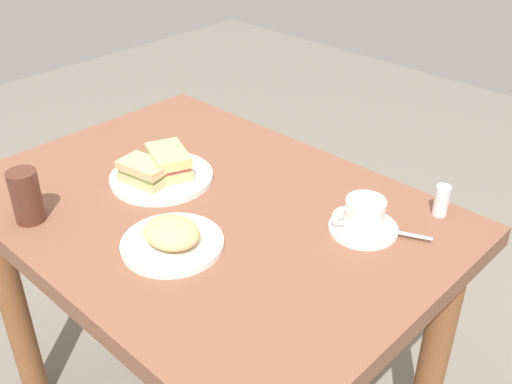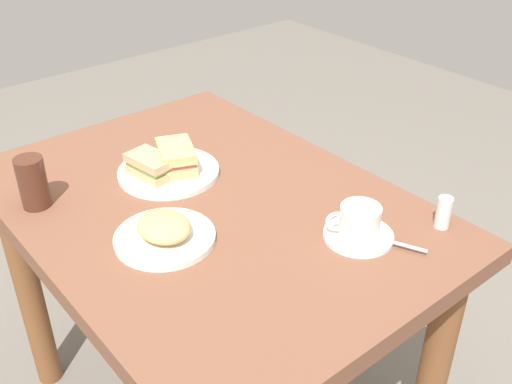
{
  "view_description": "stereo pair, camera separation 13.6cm",
  "coord_description": "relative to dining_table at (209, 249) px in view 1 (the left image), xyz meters",
  "views": [
    {
      "loc": [
        -0.88,
        0.75,
        1.5
      ],
      "look_at": [
        -0.08,
        -0.08,
        0.79
      ],
      "focal_mm": 42.19,
      "sensor_mm": 36.0,
      "label": 1
    },
    {
      "loc": [
        -0.97,
        0.66,
        1.5
      ],
      "look_at": [
        -0.08,
        -0.08,
        0.79
      ],
      "focal_mm": 42.19,
      "sensor_mm": 36.0,
      "label": 2
    }
  ],
  "objects": [
    {
      "name": "sandwich_plate",
      "position": [
        0.16,
        -0.0,
        0.13
      ],
      "size": [
        0.25,
        0.25,
        0.01
      ],
      "primitive_type": "cylinder",
      "color": "white",
      "rests_on": "dining_table"
    },
    {
      "name": "sandwich_front",
      "position": [
        0.15,
        -0.02,
        0.17
      ],
      "size": [
        0.15,
        0.12,
        0.06
      ],
      "color": "tan",
      "rests_on": "sandwich_plate"
    },
    {
      "name": "sandwich_back",
      "position": [
        0.16,
        0.05,
        0.17
      ],
      "size": [
        0.13,
        0.09,
        0.05
      ],
      "color": "tan",
      "rests_on": "sandwich_plate"
    },
    {
      "name": "side_food_pile",
      "position": [
        -0.07,
        0.16,
        0.16
      ],
      "size": [
        0.13,
        0.11,
        0.04
      ],
      "primitive_type": "ellipsoid",
      "color": "tan",
      "rests_on": "side_plate"
    },
    {
      "name": "dining_table",
      "position": [
        0.0,
        0.0,
        0.0
      ],
      "size": [
        1.09,
        0.78,
        0.76
      ],
      "color": "brown",
      "rests_on": "ground_plane"
    },
    {
      "name": "drinking_glass",
      "position": [
        0.23,
        0.31,
        0.19
      ],
      "size": [
        0.06,
        0.06,
        0.12
      ],
      "primitive_type": "cylinder",
      "color": "#512A1D",
      "rests_on": "dining_table"
    },
    {
      "name": "spoon",
      "position": [
        -0.39,
        -0.19,
        0.14
      ],
      "size": [
        0.09,
        0.05,
        0.01
      ],
      "color": "silver",
      "rests_on": "coffee_saucer"
    },
    {
      "name": "coffee_saucer",
      "position": [
        -0.32,
        -0.16,
        0.13
      ],
      "size": [
        0.15,
        0.15,
        0.01
      ],
      "primitive_type": "cylinder",
      "color": "white",
      "rests_on": "dining_table"
    },
    {
      "name": "salt_shaker",
      "position": [
        -0.4,
        -0.33,
        0.16
      ],
      "size": [
        0.03,
        0.03,
        0.07
      ],
      "primitive_type": "cylinder",
      "color": "silver",
      "rests_on": "dining_table"
    },
    {
      "name": "coffee_cup",
      "position": [
        -0.32,
        -0.16,
        0.17
      ],
      "size": [
        0.09,
        0.1,
        0.07
      ],
      "color": "white",
      "rests_on": "coffee_saucer"
    },
    {
      "name": "side_plate",
      "position": [
        -0.07,
        0.16,
        0.13
      ],
      "size": [
        0.21,
        0.21,
        0.01
      ],
      "primitive_type": "cylinder",
      "color": "white",
      "rests_on": "dining_table"
    }
  ]
}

